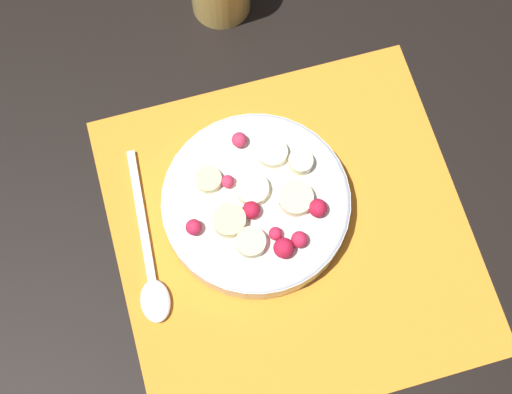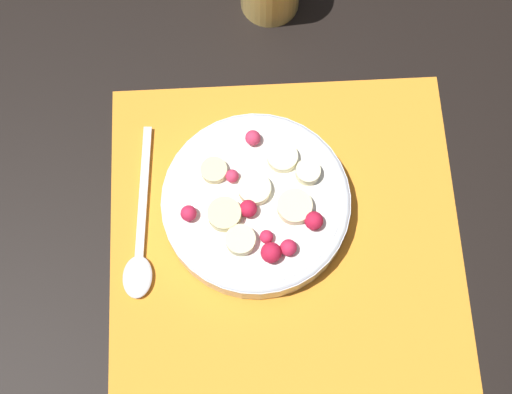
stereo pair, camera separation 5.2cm
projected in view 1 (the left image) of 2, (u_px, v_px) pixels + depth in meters
The scene contains 4 objects.
ground_plane at pixel (292, 233), 0.78m from camera, with size 3.00×3.00×0.00m, color black.
placemat at pixel (292, 233), 0.78m from camera, with size 0.38×0.38×0.01m.
fruit_bowl at pixel (256, 203), 0.76m from camera, with size 0.20×0.20×0.05m.
spoon at pixel (151, 273), 0.76m from camera, with size 0.03×0.20×0.01m.
Camera 1 is at (0.09, 0.19, 0.75)m, focal length 50.00 mm.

